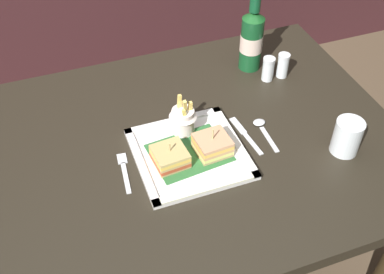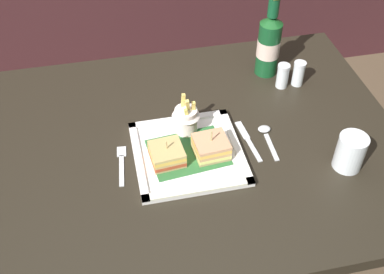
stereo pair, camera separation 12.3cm
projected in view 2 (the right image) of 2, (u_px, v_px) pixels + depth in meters
The scene contains 12 objects.
dining_table at pixel (196, 170), 1.36m from camera, with size 1.13×0.88×0.73m.
square_plate at pixel (188, 153), 1.24m from camera, with size 0.28×0.28×0.02m.
sandwich_half_left at pixel (167, 154), 1.20m from camera, with size 0.09×0.09×0.07m.
sandwich_half_right at pixel (211, 147), 1.22m from camera, with size 0.09×0.09×0.08m.
fries_cup at pixel (186, 116), 1.26m from camera, with size 0.08×0.08×0.12m.
beer_bottle at pixel (269, 44), 1.44m from camera, with size 0.07×0.07×0.27m.
water_glass at pixel (350, 154), 1.19m from camera, with size 0.07×0.07×0.10m.
fork at pixel (122, 163), 1.22m from camera, with size 0.03×0.14×0.00m.
knife at pixel (247, 139), 1.28m from camera, with size 0.03×0.16×0.00m.
spoon at pixel (266, 134), 1.30m from camera, with size 0.04×0.13×0.01m.
salt_shaker at pixel (282, 77), 1.43m from camera, with size 0.04×0.04×0.08m.
pepper_shaker at pixel (298, 75), 1.44m from camera, with size 0.04×0.04×0.08m.
Camera 2 is at (-0.20, -0.89, 1.63)m, focal length 44.33 mm.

